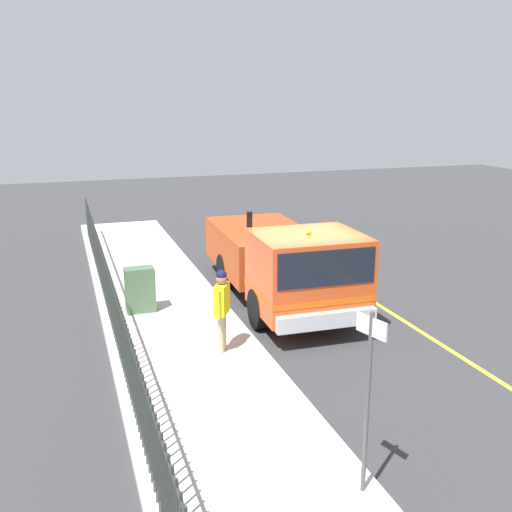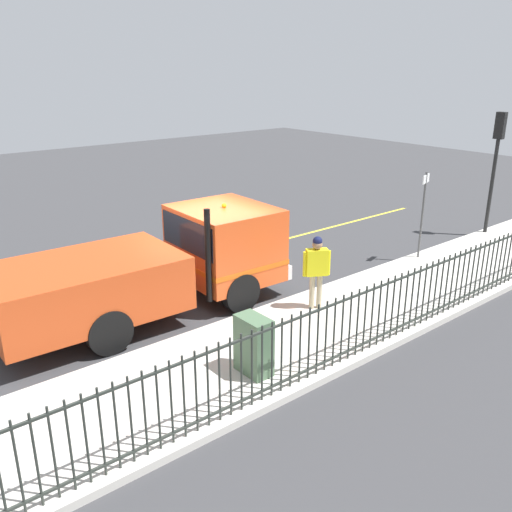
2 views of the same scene
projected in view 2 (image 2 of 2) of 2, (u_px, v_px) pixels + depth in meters
The scene contains 10 objects.
ground_plane at pixel (208, 297), 13.85m from camera, with size 55.68×55.68×0.00m, color #38383A.
sidewalk_slab at pixel (291, 339), 11.58m from camera, with size 3.14×25.31×0.14m, color beige.
lane_marking at pixel (161, 271), 15.56m from camera, with size 0.12×22.78×0.01m, color yellow.
work_truck at pixel (167, 261), 12.72m from camera, with size 2.64×6.94×2.64m.
worker_standing at pixel (317, 265), 12.54m from camera, with size 0.45×0.57×1.77m.
iron_fence at pixel (342, 329), 10.31m from camera, with size 0.04×21.55×1.41m.
traffic_light_near at pixel (497, 149), 17.80m from camera, with size 0.31×0.22×4.00m.
utility_cabinet at pixel (254, 345), 10.03m from camera, with size 0.71×0.42×1.12m, color #4C6B4C.
traffic_cone at pixel (160, 269), 14.81m from camera, with size 0.45×0.45×0.64m, color orange.
street_sign at pixel (423, 205), 15.77m from camera, with size 0.17×0.49×2.56m.
Camera 2 is at (10.59, -7.15, 5.58)m, focal length 38.34 mm.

